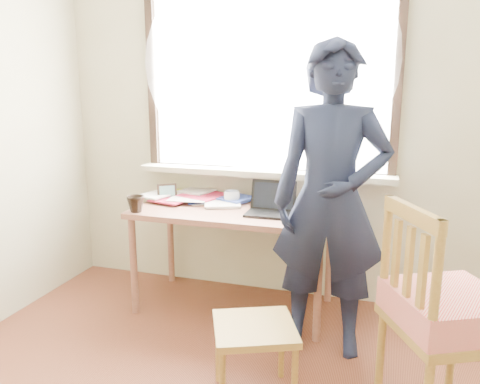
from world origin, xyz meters
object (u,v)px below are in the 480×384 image
(mug_dark, at_px, (136,204))
(side_chair, at_px, (444,312))
(mug_white, at_px, (232,197))
(person, at_px, (330,202))
(desk, at_px, (234,219))
(work_chair, at_px, (254,337))
(laptop, at_px, (271,206))

(mug_dark, bearing_deg, side_chair, -16.47)
(mug_white, xyz_separation_m, person, (0.74, -0.46, 0.13))
(desk, distance_m, work_chair, 1.05)
(laptop, xyz_separation_m, side_chair, (0.98, -0.78, -0.22))
(laptop, distance_m, mug_white, 0.38)
(work_chair, bearing_deg, mug_dark, 146.78)
(mug_dark, distance_m, work_chair, 1.27)
(laptop, bearing_deg, desk, 172.45)
(side_chair, height_order, person, person)
(desk, height_order, mug_white, mug_white)
(laptop, bearing_deg, person, -34.88)
(mug_white, distance_m, side_chair, 1.64)
(desk, distance_m, laptop, 0.30)
(laptop, height_order, mug_dark, laptop)
(work_chair, distance_m, person, 0.87)
(laptop, relative_size, side_chair, 0.29)
(mug_dark, bearing_deg, person, -2.39)
(work_chair, relative_size, person, 0.28)
(mug_white, xyz_separation_m, work_chair, (0.47, -1.07, -0.43))
(mug_dark, bearing_deg, laptop, 15.09)
(mug_dark, xyz_separation_m, work_chair, (1.00, -0.65, -0.44))
(desk, relative_size, laptop, 4.42)
(laptop, bearing_deg, mug_white, 151.60)
(desk, height_order, mug_dark, mug_dark)
(desk, bearing_deg, mug_white, 113.68)
(desk, distance_m, mug_white, 0.20)
(desk, height_order, side_chair, side_chair)
(desk, relative_size, work_chair, 2.66)
(side_chair, xyz_separation_m, person, (-0.57, 0.49, 0.35))
(mug_white, distance_m, person, 0.88)
(desk, relative_size, mug_white, 11.76)
(laptop, height_order, side_chair, side_chair)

